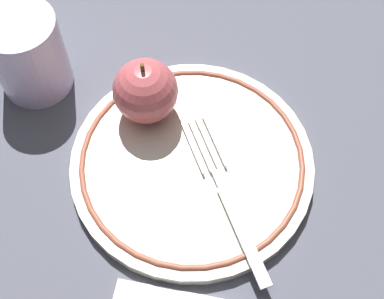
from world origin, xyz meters
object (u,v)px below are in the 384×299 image
object	(u,v)px
fork	(228,200)
drinking_glass	(28,54)
apple_red_whole	(145,91)
plate	(192,163)

from	to	relation	value
fork	drinking_glass	size ratio (longest dim) A/B	1.75
apple_red_whole	fork	distance (m)	0.14
plate	drinking_glass	bearing A→B (deg)	73.86
fork	apple_red_whole	bearing A→B (deg)	17.41
plate	fork	world-z (taller)	fork
apple_red_whole	fork	world-z (taller)	apple_red_whole
apple_red_whole	drinking_glass	xyz separation A→B (m)	(0.01, 0.14, -0.00)
plate	apple_red_whole	world-z (taller)	apple_red_whole
apple_red_whole	drinking_glass	size ratio (longest dim) A/B	0.80
fork	drinking_glass	bearing A→B (deg)	32.92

